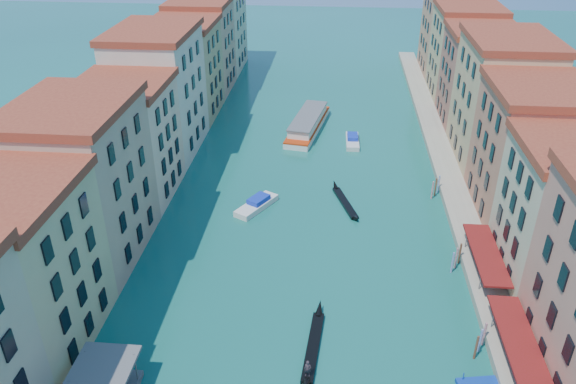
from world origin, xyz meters
name	(u,v)px	position (x,y,z in m)	size (l,w,h in m)	color
left_bank_palazzos	(148,109)	(-26.00, 64.68, 9.71)	(12.80, 128.40, 21.00)	tan
right_bank_palazzos	(509,120)	(30.00, 65.00, 9.75)	(12.80, 128.40, 21.00)	brown
quay	(447,172)	(22.00, 65.00, 0.50)	(4.00, 140.00, 1.00)	gray
restaurant_awnings	(524,354)	(22.19, 23.00, 2.99)	(3.20, 44.55, 3.12)	maroon
mooring_poles_right	(474,322)	(19.10, 28.80, 1.30)	(1.44, 54.24, 3.20)	#522D1C
vaporetto_far	(308,123)	(-1.39, 81.72, 1.32)	(7.71, 20.18, 2.93)	white
gondola_fore	(313,345)	(2.50, 24.92, 0.43)	(1.96, 12.78, 2.55)	black
gondola_far	(345,201)	(5.63, 54.46, 0.34)	(4.53, 11.37, 1.66)	black
motorboat_mid	(257,204)	(-6.99, 52.05, 0.61)	(5.83, 7.77, 1.57)	silver
motorboat_far	(352,140)	(6.99, 76.15, 0.57)	(2.38, 7.18, 1.48)	silver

